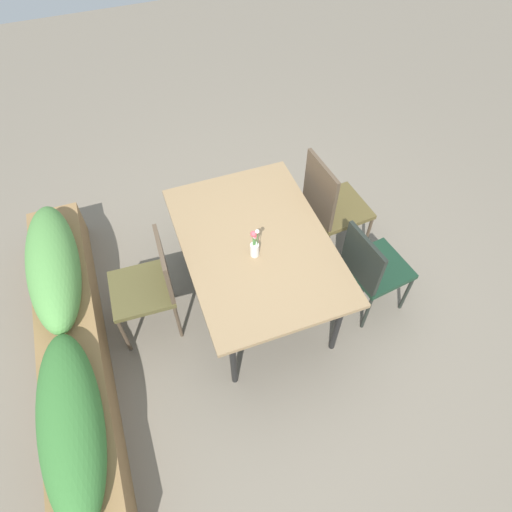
% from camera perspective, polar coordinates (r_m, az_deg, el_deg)
% --- Properties ---
extents(ground_plane, '(12.00, 12.00, 0.00)m').
position_cam_1_polar(ground_plane, '(3.82, 1.04, -4.89)').
color(ground_plane, '#756B5B').
extents(dining_table, '(1.51, 1.04, 0.73)m').
position_cam_1_polar(dining_table, '(3.25, -0.00, 1.20)').
color(dining_table, '#8C704C').
rests_on(dining_table, ground).
extents(chair_far_side, '(0.46, 0.46, 0.88)m').
position_cam_1_polar(chair_far_side, '(3.35, -13.42, -3.33)').
color(chair_far_side, brown).
rests_on(chair_far_side, ground).
extents(chair_near_left, '(0.48, 0.48, 0.88)m').
position_cam_1_polar(chair_near_left, '(3.46, 14.59, -1.31)').
color(chair_near_left, '#163221').
rests_on(chair_near_left, ground).
extents(chair_near_right, '(0.50, 0.50, 0.99)m').
position_cam_1_polar(chair_near_right, '(3.79, 9.52, 6.73)').
color(chair_near_right, brown).
rests_on(chair_near_right, ground).
extents(flower_vase, '(0.06, 0.06, 0.26)m').
position_cam_1_polar(flower_vase, '(3.06, -0.19, 1.36)').
color(flower_vase, silver).
rests_on(flower_vase, dining_table).
extents(planter_box, '(2.78, 0.43, 0.68)m').
position_cam_1_polar(planter_box, '(3.50, -22.87, -10.23)').
color(planter_box, olive).
rests_on(planter_box, ground).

